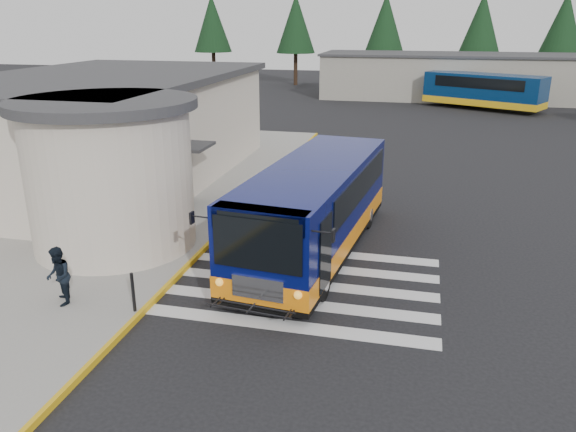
% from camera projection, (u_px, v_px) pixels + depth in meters
% --- Properties ---
extents(ground, '(140.00, 140.00, 0.00)m').
position_uv_depth(ground, '(320.00, 274.00, 16.93)').
color(ground, black).
rests_on(ground, ground).
extents(sidewalk, '(10.00, 34.00, 0.15)m').
position_uv_depth(sidewalk, '(118.00, 208.00, 22.54)').
color(sidewalk, gray).
rests_on(sidewalk, ground).
extents(curb_strip, '(0.12, 34.00, 0.16)m').
position_uv_depth(curb_strip, '(235.00, 218.00, 21.46)').
color(curb_strip, gold).
rests_on(curb_strip, ground).
extents(station_building, '(12.70, 18.70, 4.80)m').
position_uv_depth(station_building, '(108.00, 132.00, 24.78)').
color(station_building, beige).
rests_on(station_building, ground).
extents(crosswalk, '(8.00, 5.35, 0.01)m').
position_uv_depth(crosswalk, '(298.00, 283.00, 16.30)').
color(crosswalk, silver).
rests_on(crosswalk, ground).
extents(depot_building, '(26.40, 8.40, 4.20)m').
position_uv_depth(depot_building, '(461.00, 76.00, 53.46)').
color(depot_building, gray).
rests_on(depot_building, ground).
extents(tree_line, '(58.40, 4.40, 10.00)m').
position_uv_depth(tree_line, '(465.00, 24.00, 59.19)').
color(tree_line, black).
rests_on(tree_line, ground).
extents(transit_bus, '(4.23, 10.57, 2.92)m').
position_uv_depth(transit_bus, '(314.00, 212.00, 18.09)').
color(transit_bus, '#070D53').
rests_on(transit_bus, ground).
extents(pedestrian_a, '(0.47, 0.67, 1.74)m').
position_uv_depth(pedestrian_a, '(145.00, 237.00, 17.04)').
color(pedestrian_a, black).
rests_on(pedestrian_a, sidewalk).
extents(pedestrian_b, '(0.93, 0.97, 1.58)m').
position_uv_depth(pedestrian_b, '(58.00, 276.00, 14.59)').
color(pedestrian_b, black).
rests_on(pedestrian_b, sidewalk).
extents(bollard, '(0.09, 0.09, 1.07)m').
position_uv_depth(bollard, '(133.00, 292.00, 14.29)').
color(bollard, black).
rests_on(bollard, sidewalk).
extents(far_bus_a, '(9.99, 7.00, 2.54)m').
position_uv_depth(far_bus_a, '(484.00, 90.00, 47.26)').
color(far_bus_a, '#062550').
rests_on(far_bus_a, ground).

